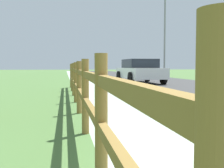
{
  "coord_description": "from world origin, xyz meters",
  "views": [
    {
      "loc": [
        -2.36,
        -1.39,
        1.02
      ],
      "look_at": [
        -0.97,
        7.11,
        0.49
      ],
      "focal_mm": 46.56,
      "sensor_mm": 36.0,
      "label": 1
    }
  ],
  "objects": [
    {
      "name": "road_asphalt",
      "position": [
        3.5,
        27.0,
        0.0
      ],
      "size": [
        7.0,
        66.0,
        0.01
      ],
      "primitive_type": "cube",
      "color": "#363636",
      "rests_on": "ground"
    },
    {
      "name": "curb_concrete",
      "position": [
        -3.0,
        27.0,
        0.0
      ],
      "size": [
        6.0,
        66.0,
        0.01
      ],
      "primitive_type": "cube",
      "color": "#9FB4A2",
      "rests_on": "ground"
    },
    {
      "name": "ground_plane",
      "position": [
        0.0,
        25.0,
        0.0
      ],
      "size": [
        120.0,
        120.0,
        0.0
      ],
      "primitive_type": "plane",
      "color": "#486C36"
    },
    {
      "name": "grass_verge",
      "position": [
        -4.5,
        27.0,
        0.01
      ],
      "size": [
        5.0,
        66.0,
        0.0
      ],
      "primitive_type": "cube",
      "color": "#486C36",
      "rests_on": "ground"
    },
    {
      "name": "parked_suv_white",
      "position": [
        2.13,
        15.69,
        0.74
      ],
      "size": [
        2.29,
        4.67,
        1.44
      ],
      "color": "white",
      "rests_on": "ground"
    },
    {
      "name": "rail_fence",
      "position": [
        -2.06,
        5.77,
        0.65
      ],
      "size": [
        0.11,
        13.41,
        1.13
      ],
      "color": "olive",
      "rests_on": "ground"
    },
    {
      "name": "street_lamp",
      "position": [
        5.68,
        21.04,
        4.1
      ],
      "size": [
        1.17,
        0.2,
        6.97
      ],
      "color": "gray",
      "rests_on": "ground"
    }
  ]
}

